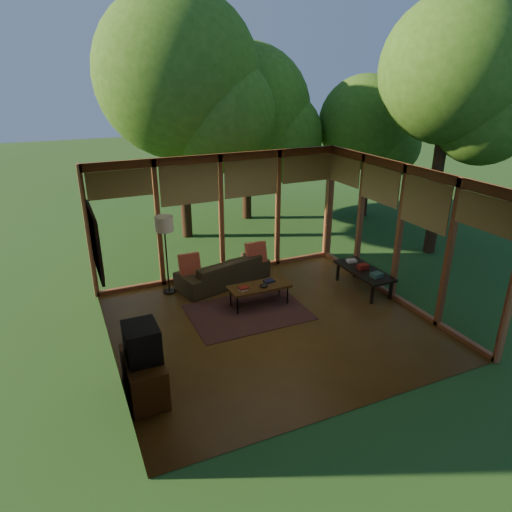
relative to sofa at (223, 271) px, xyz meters
name	(u,v)px	position (x,y,z in m)	size (l,w,h in m)	color
floor	(271,324)	(0.17, -2.00, -0.29)	(5.50, 5.50, 0.00)	brown
ceiling	(273,177)	(0.17, -2.00, 2.41)	(5.50, 5.50, 0.00)	silver
wall_left	(105,284)	(-2.58, -2.00, 1.06)	(0.04, 5.00, 2.70)	silver
wall_front	(360,324)	(0.17, -4.50, 1.06)	(5.50, 0.04, 2.70)	silver
window_wall_back	(221,217)	(0.17, 0.50, 1.06)	(5.50, 0.12, 2.70)	brown
window_wall_right	(399,234)	(2.92, -2.00, 1.06)	(0.12, 5.00, 2.70)	brown
exterior_lawn	(364,188)	(8.17, 6.00, -0.30)	(40.00, 40.00, 0.00)	#264F1D
tree_nw	(177,76)	(0.16, 3.40, 3.90)	(4.11, 4.11, 6.26)	#372114
tree_ne	(245,111)	(2.37, 4.35, 2.92)	(3.82, 3.82, 5.13)	#372114
tree_se	(452,71)	(5.36, -0.36, 3.99)	(3.23, 3.23, 5.92)	#372114
tree_far	(365,123)	(5.71, 3.01, 2.56)	(2.79, 2.79, 4.26)	#372114
rug	(248,312)	(-0.03, -1.42, -0.29)	(2.20, 1.56, 0.01)	brown
sofa	(223,271)	(0.00, 0.00, 0.00)	(2.01, 0.79, 0.59)	#372E1B
pillow_left	(189,264)	(-0.75, -0.05, 0.30)	(0.43, 0.14, 0.43)	maroon
pillow_right	(256,253)	(0.75, -0.05, 0.31)	(0.45, 0.15, 0.45)	maroon
ct_book_lower	(244,289)	(-0.06, -1.28, 0.14)	(0.18, 0.13, 0.03)	beige
ct_book_upper	(244,288)	(-0.06, -1.28, 0.18)	(0.18, 0.14, 0.03)	maroon
ct_book_side	(269,281)	(0.54, -1.15, 0.15)	(0.21, 0.15, 0.03)	black
ct_bowl	(264,285)	(0.34, -1.33, 0.17)	(0.16, 0.16, 0.07)	black
media_cabinet	(144,376)	(-2.30, -3.00, 0.01)	(0.50, 1.00, 0.60)	#513016
television	(142,342)	(-2.28, -3.00, 0.56)	(0.45, 0.55, 0.50)	black
console_book_a	(377,275)	(2.57, -1.89, 0.20)	(0.23, 0.17, 0.08)	#32574F
console_book_b	(363,267)	(2.57, -1.44, 0.21)	(0.21, 0.15, 0.10)	maroon
console_book_c	(352,261)	(2.57, -1.04, 0.19)	(0.20, 0.15, 0.06)	beige
floor_lamp	(164,228)	(-1.19, 0.05, 1.11)	(0.36, 0.36, 1.65)	black
coffee_table	(259,287)	(0.29, -1.23, 0.10)	(1.20, 0.50, 0.43)	#513016
side_console	(364,272)	(2.57, -1.49, 0.12)	(0.60, 1.40, 0.46)	black
wall_painting	(95,241)	(-2.54, -0.60, 1.26)	(0.06, 1.35, 1.15)	black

